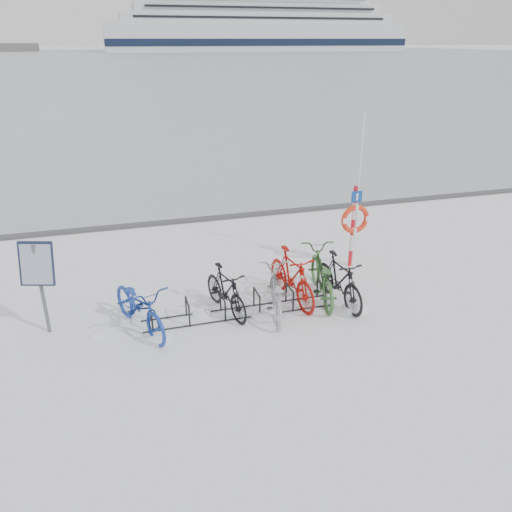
% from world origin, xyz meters
% --- Properties ---
extents(ground, '(900.00, 900.00, 0.00)m').
position_xyz_m(ground, '(0.00, 0.00, 0.00)').
color(ground, white).
rests_on(ground, ground).
extents(ice_sheet, '(400.00, 298.00, 0.02)m').
position_xyz_m(ice_sheet, '(0.00, 155.00, 0.01)').
color(ice_sheet, '#A2ADB7').
rests_on(ice_sheet, ground).
extents(quay_edge, '(400.00, 0.25, 0.10)m').
position_xyz_m(quay_edge, '(0.00, 5.90, 0.05)').
color(quay_edge, '#3F3F42').
rests_on(quay_edge, ground).
extents(bike_rack, '(4.00, 0.48, 0.46)m').
position_xyz_m(bike_rack, '(0.00, 0.00, 0.18)').
color(bike_rack, black).
rests_on(bike_rack, ground).
extents(info_board, '(0.67, 0.40, 1.87)m').
position_xyz_m(info_board, '(-3.73, 0.33, 1.35)').
color(info_board, '#595B5E').
rests_on(info_board, ground).
extents(lifebuoy_station, '(0.72, 0.22, 3.72)m').
position_xyz_m(lifebuoy_station, '(3.24, 1.49, 1.25)').
color(lifebuoy_station, red).
rests_on(lifebuoy_station, ground).
extents(cruise_ferry, '(137.26, 25.89, 45.10)m').
position_xyz_m(cruise_ferry, '(67.37, 231.10, 12.28)').
color(cruise_ferry, silver).
rests_on(cruise_ferry, ground).
extents(bike_0, '(1.42, 2.16, 1.07)m').
position_xyz_m(bike_0, '(-2.00, -0.02, 0.53)').
color(bike_0, '#193798').
rests_on(bike_0, ground).
extents(bike_1, '(0.91, 1.76, 1.02)m').
position_xyz_m(bike_1, '(-0.25, 0.17, 0.51)').
color(bike_1, black).
rests_on(bike_1, ground).
extents(bike_2, '(1.05, 1.96, 0.98)m').
position_xyz_m(bike_2, '(0.72, -0.15, 0.49)').
color(bike_2, '#999CA0').
rests_on(bike_2, ground).
extents(bike_3, '(0.84, 2.02, 1.18)m').
position_xyz_m(bike_3, '(1.21, 0.26, 0.59)').
color(bike_3, '#A30F08').
rests_on(bike_3, ground).
extents(bike_4, '(1.14, 2.23, 1.12)m').
position_xyz_m(bike_4, '(1.89, 0.24, 0.56)').
color(bike_4, '#32622C').
rests_on(bike_4, ground).
extents(bike_5, '(0.73, 1.89, 1.11)m').
position_xyz_m(bike_5, '(2.15, -0.11, 0.55)').
color(bike_5, black).
rests_on(bike_5, ground).
extents(snow_drifts, '(5.66, 1.77, 0.20)m').
position_xyz_m(snow_drifts, '(0.27, -0.11, 0.00)').
color(snow_drifts, white).
rests_on(snow_drifts, ground).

